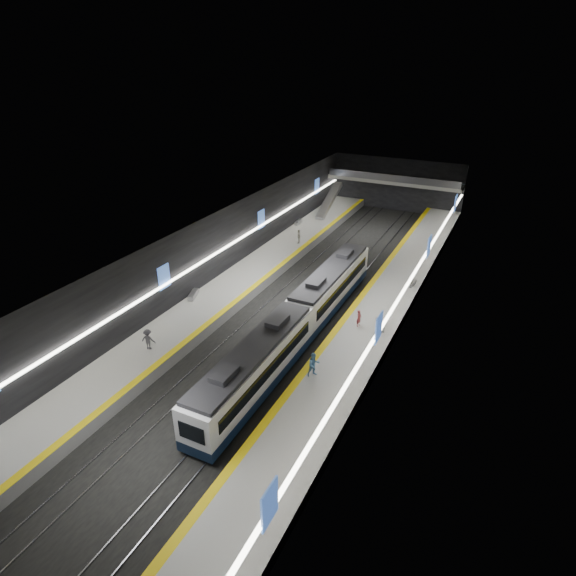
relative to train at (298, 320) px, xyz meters
The scene contains 26 objects.
ground 6.94m from the train, 112.31° to the left, with size 70.00×70.00×0.00m, color black.
ceiling 8.78m from the train, 112.31° to the left, with size 20.00×70.00×0.04m, color beige.
wall_left 14.02m from the train, 154.02° to the left, with size 0.04×70.00×8.00m, color black.
wall_right 9.83m from the train, 39.08° to the left, with size 0.04×70.00×8.00m, color black.
wall_back 41.21m from the train, 93.48° to the left, with size 20.00×0.04×8.00m, color black.
platform_left 11.83m from the train, 148.65° to the left, with size 5.00×70.00×1.00m, color slate.
tile_surface_left 11.77m from the train, 148.65° to the left, with size 5.00×70.00×0.02m, color #B5B5B0.
tactile_strip_left 9.97m from the train, 142.01° to the left, with size 0.60×70.00×0.02m, color yellow.
platform_right 8.06m from the train, 50.62° to the left, with size 5.00×70.00×1.00m, color slate.
tile_surface_right 7.97m from the train, 50.62° to the left, with size 5.00×70.00×0.02m, color #B5B5B0.
tactile_strip_right 6.81m from the train, 65.31° to the left, with size 0.60×70.00×0.02m, color yellow.
rails 6.92m from the train, 112.31° to the left, with size 6.52×70.00×0.12m.
train is the anchor object (origin of this frame).
ad_posters 7.86m from the train, 109.42° to the left, with size 19.94×53.50×2.20m.
cove_light_left 13.82m from the train, 153.65° to the left, with size 0.25×68.60×0.12m, color white.
cove_light_right 9.64m from the train, 39.84° to the left, with size 0.25×68.60×0.12m, color white.
mezzanine_bridge 39.20m from the train, 93.67° to the left, with size 20.00×3.00×1.50m.
escalator 33.62m from the train, 107.31° to the left, with size 1.20×8.00×0.60m, color #99999E.
bench_left_near 12.12m from the train, behind, with size 0.55×1.98×0.48m, color #99999E.
bench_left_far 28.40m from the train, 115.01° to the left, with size 0.49×1.77×0.43m, color #99999E.
bench_right_near 7.33m from the train, 33.26° to the left, with size 0.54×1.94×0.47m, color #99999E.
bench_right_far 15.09m from the train, 63.85° to the left, with size 0.44×1.60×0.39m, color #99999E.
passenger_right_a 5.48m from the train, 37.53° to the left, with size 0.55×0.36×1.52m, color #A93F3F.
passenger_right_b 6.15m from the train, 53.87° to the right, with size 0.95×0.74×1.95m, color teal.
passenger_left_a 21.03m from the train, 114.86° to the left, with size 1.05×0.44×1.79m, color beige.
passenger_left_b 12.38m from the train, 142.18° to the right, with size 1.15×0.66×1.78m, color #43424A.
Camera 1 is at (17.27, -38.07, 22.97)m, focal length 30.00 mm.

